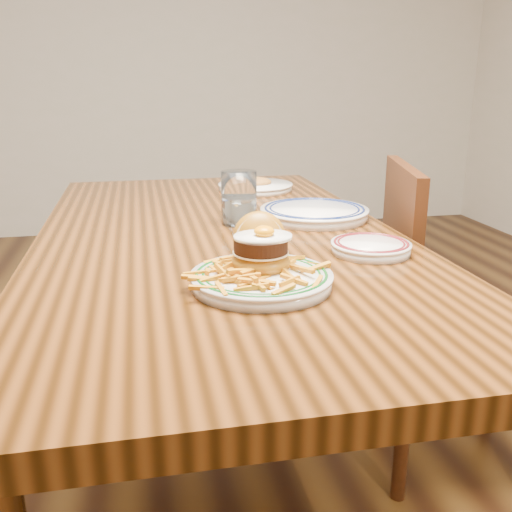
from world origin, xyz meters
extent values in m
plane|color=black|center=(0.00, 0.00, 0.00)|extent=(6.00, 6.00, 0.00)
cube|color=beige|center=(0.00, 3.00, 1.40)|extent=(5.00, 0.04, 2.80)
cube|color=black|center=(0.00, 0.00, 0.72)|extent=(0.85, 1.60, 0.05)
cylinder|color=black|center=(-0.36, 0.74, 0.35)|extent=(0.07, 0.07, 0.70)
cylinder|color=black|center=(0.36, 0.74, 0.35)|extent=(0.07, 0.07, 0.70)
cube|color=#3A190C|center=(0.68, 0.01, 0.42)|extent=(0.51, 0.51, 0.04)
cube|color=#3A190C|center=(0.50, 0.06, 0.67)|extent=(0.13, 0.41, 0.44)
cylinder|color=#3A190C|center=(0.90, 0.14, 0.20)|extent=(0.04, 0.04, 0.40)
cylinder|color=#3A190C|center=(0.56, 0.23, 0.20)|extent=(0.04, 0.04, 0.40)
cylinder|color=#3A190C|center=(0.46, -0.11, 0.20)|extent=(0.04, 0.04, 0.40)
cylinder|color=white|center=(0.02, -0.39, 0.76)|extent=(0.25, 0.25, 0.02)
cylinder|color=white|center=(0.02, -0.39, 0.77)|extent=(0.25, 0.25, 0.01)
torus|color=#0D4915|center=(0.02, -0.39, 0.77)|extent=(0.23, 0.23, 0.01)
torus|color=#0D4915|center=(0.02, -0.39, 0.77)|extent=(0.21, 0.21, 0.00)
ellipsoid|color=#945B13|center=(0.03, -0.36, 0.79)|extent=(0.11, 0.11, 0.05)
cylinder|color=#D4B585|center=(0.03, -0.36, 0.80)|extent=(0.10, 0.10, 0.00)
cylinder|color=black|center=(0.03, -0.36, 0.82)|extent=(0.10, 0.10, 0.02)
ellipsoid|color=white|center=(0.03, -0.36, 0.83)|extent=(0.11, 0.09, 0.01)
ellipsoid|color=orange|center=(0.03, -0.36, 0.84)|extent=(0.04, 0.04, 0.02)
ellipsoid|color=#945B13|center=(0.04, -0.30, 0.82)|extent=(0.11, 0.10, 0.11)
cylinder|color=#D4B585|center=(0.03, -0.31, 0.81)|extent=(0.10, 0.05, 0.09)
cylinder|color=white|center=(0.29, -0.23, 0.76)|extent=(0.16, 0.16, 0.02)
cylinder|color=white|center=(0.29, -0.23, 0.77)|extent=(0.17, 0.17, 0.01)
torus|color=#591419|center=(0.29, -0.23, 0.77)|extent=(0.16, 0.16, 0.01)
torus|color=#591419|center=(0.29, -0.23, 0.77)|extent=(0.14, 0.14, 0.01)
cube|color=silver|center=(0.31, -0.22, 0.77)|extent=(0.05, 0.10, 0.00)
cylinder|color=white|center=(0.27, 0.09, 0.76)|extent=(0.28, 0.28, 0.02)
cylinder|color=white|center=(0.27, 0.09, 0.77)|extent=(0.28, 0.28, 0.01)
torus|color=#0E1A47|center=(0.27, 0.09, 0.78)|extent=(0.26, 0.26, 0.01)
torus|color=#0E1A47|center=(0.27, 0.09, 0.78)|extent=(0.24, 0.24, 0.01)
cylinder|color=white|center=(0.06, 0.08, 0.82)|extent=(0.09, 0.09, 0.13)
cylinder|color=silver|center=(0.06, 0.08, 0.79)|extent=(0.08, 0.08, 0.06)
cylinder|color=white|center=(0.19, 0.52, 0.76)|extent=(0.24, 0.24, 0.02)
cylinder|color=white|center=(0.19, 0.52, 0.77)|extent=(0.25, 0.25, 0.01)
ellipsoid|color=#A0672D|center=(0.19, 0.52, 0.78)|extent=(0.11, 0.09, 0.03)
camera|label=1|loc=(-0.18, -1.31, 1.10)|focal=40.00mm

